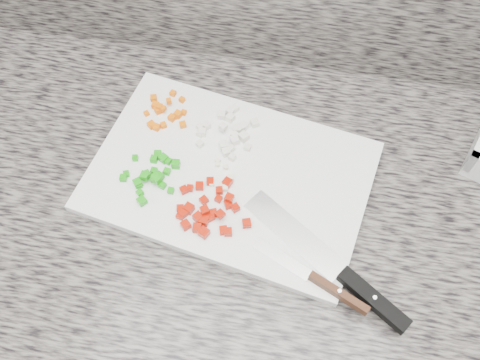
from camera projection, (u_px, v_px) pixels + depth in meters
name	position (u px, v px, depth m)	size (l,w,h in m)	color
cabinet	(251.00, 294.00, 1.25)	(3.92, 0.62, 0.86)	silver
countertop	(256.00, 206.00, 0.86)	(3.96, 0.64, 0.04)	#645E58
cutting_board	(230.00, 176.00, 0.86)	(0.44, 0.29, 0.01)	white
carrot_pile	(165.00, 112.00, 0.91)	(0.08, 0.09, 0.02)	orange
onion_pile	(229.00, 131.00, 0.89)	(0.10, 0.11, 0.02)	silver
green_pepper_pile	(153.00, 175.00, 0.84)	(0.09, 0.10, 0.02)	#18980D
red_pepper_pile	(208.00, 210.00, 0.81)	(0.12, 0.11, 0.02)	#A71302
garlic_pile	(223.00, 178.00, 0.85)	(0.04, 0.06, 0.01)	#F3E9BB
chef_knife	(345.00, 276.00, 0.76)	(0.26, 0.19, 0.02)	silver
paring_knife	(324.00, 284.00, 0.76)	(0.18, 0.09, 0.02)	silver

